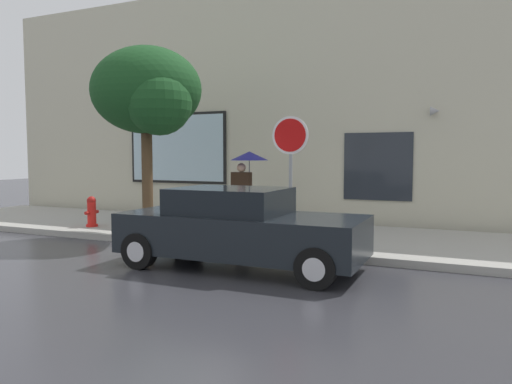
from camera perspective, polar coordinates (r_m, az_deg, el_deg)
name	(u,v)px	position (r m, az deg, el deg)	size (l,w,h in m)	color
ground_plane	(174,259)	(9.47, -9.68, -7.85)	(60.00, 60.00, 0.00)	#333338
sidewalk	(242,232)	(12.02, -1.73, -4.82)	(20.00, 4.00, 0.15)	#A3A099
building_facade	(277,104)	(14.25, 2.54, 10.35)	(20.00, 0.67, 7.00)	beige
parked_car	(239,228)	(8.52, -2.01, -4.36)	(4.32, 1.83, 1.42)	black
fire_hydrant	(92,212)	(13.15, -18.94, -2.23)	(0.30, 0.44, 0.79)	red
pedestrian_with_umbrella	(247,168)	(11.92, -1.13, 2.85)	(0.96, 0.96, 1.94)	black
street_tree	(148,94)	(11.76, -12.66, 11.35)	(2.74, 2.33, 4.41)	#4C3823
stop_sign	(290,155)	(9.66, 4.09, 4.42)	(0.76, 0.10, 2.63)	gray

